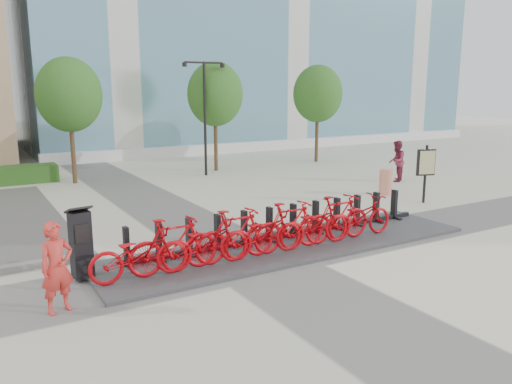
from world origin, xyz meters
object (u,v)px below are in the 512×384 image
worker_red (57,267)px  pedestrian (396,161)px  map_sign (426,165)px  kiosk (81,243)px  bike_0 (139,253)px  construction_barrel (386,182)px

worker_red → pedestrian: (14.45, 6.14, 0.06)m
map_sign → kiosk: bearing=-153.7°
pedestrian → map_sign: map_sign is taller
bike_0 → worker_red: size_ratio=1.25×
worker_red → map_sign: bearing=-4.4°
bike_0 → construction_barrel: bearing=-70.1°
pedestrian → map_sign: bearing=22.4°
pedestrian → map_sign: size_ratio=0.87×
worker_red → bike_0: bearing=3.1°
construction_barrel → worker_red: bearing=-160.1°
kiosk → map_sign: 11.68m
pedestrian → construction_barrel: bearing=2.2°
bike_0 → worker_red: (-1.62, -0.59, 0.20)m
kiosk → construction_barrel: kiosk is taller
kiosk → bike_0: bearing=-43.6°
bike_0 → worker_red: bearing=110.0°
map_sign → bike_0: bearing=-149.5°
construction_barrel → map_sign: 1.88m
pedestrian → construction_barrel: size_ratio=1.83×
pedestrian → construction_barrel: 2.94m
bike_0 → pedestrian: (12.82, 5.55, 0.26)m
kiosk → map_sign: map_sign is taller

